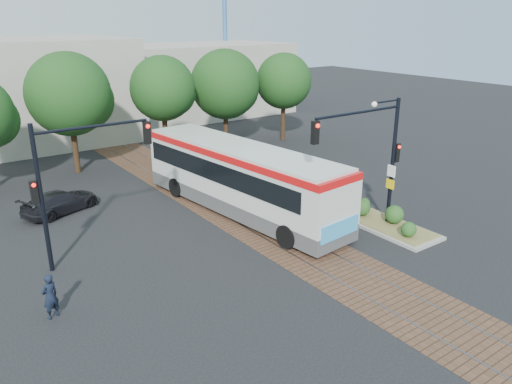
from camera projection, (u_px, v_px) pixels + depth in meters
The scene contains 11 objects.
ground at pixel (297, 245), 22.29m from camera, with size 120.00×120.00×0.00m, color black.
trackbed at pixel (246, 217), 25.34m from camera, with size 3.60×40.00×0.02m.
tree_row at pixel (156, 91), 33.88m from camera, with size 26.40×5.60×7.67m.
warehouses at pixel (76, 88), 42.69m from camera, with size 40.00×13.00×8.00m.
crane at pixel (224, 4), 54.55m from camera, with size 8.00×0.50×18.00m.
city_bus at pixel (240, 175), 25.53m from camera, with size 4.08×13.34×3.51m.
traffic_island at pixel (385, 220), 24.14m from camera, with size 2.20×5.20×1.13m.
signal_pole_main at pixel (377, 146), 22.40m from camera, with size 5.49×0.46×6.00m.
signal_pole_left at pixel (69, 174), 19.44m from camera, with size 4.99×0.34×6.00m.
officer at pixel (50, 296), 16.71m from camera, with size 0.59×0.39×1.62m, color black.
parked_car at pixel (60, 202), 25.81m from camera, with size 1.66×4.08×1.18m, color black.
Camera 1 is at (-13.29, -15.32, 9.71)m, focal length 35.00 mm.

